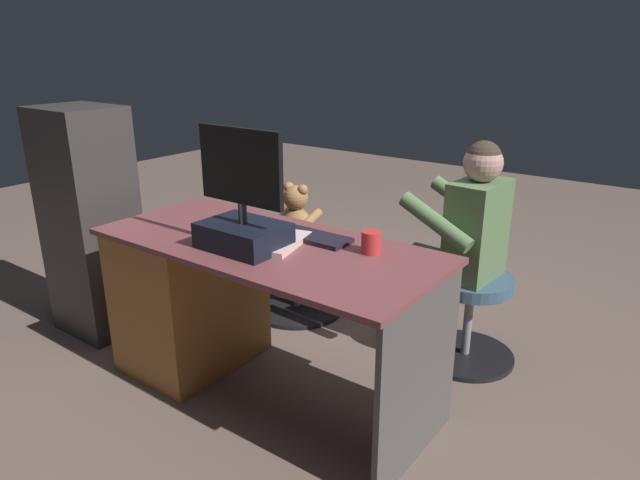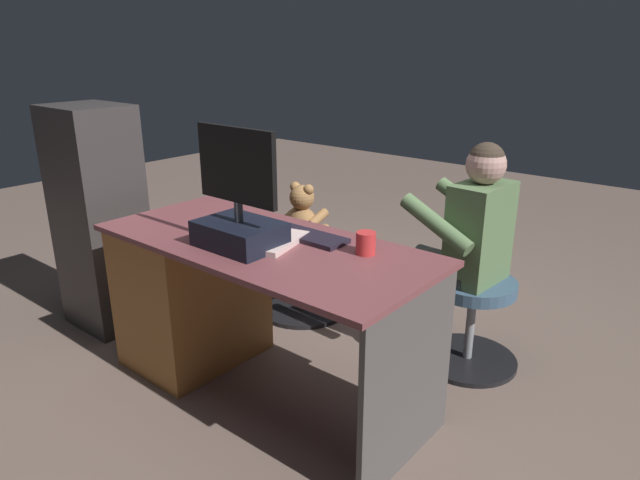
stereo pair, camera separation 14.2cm
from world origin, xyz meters
TOP-DOWN VIEW (x-y plane):
  - ground_plane at (0.00, 0.00)m, footprint 10.00×10.00m
  - desk at (0.41, 0.31)m, footprint 1.53×0.68m
  - monitor at (0.03, 0.42)m, footprint 0.42×0.25m
  - keyboard at (-0.10, 0.16)m, footprint 0.42×0.14m
  - computer_mouse at (0.19, 0.17)m, footprint 0.06×0.10m
  - cup at (-0.43, 0.16)m, footprint 0.08×0.08m
  - tv_remote at (0.25, 0.28)m, footprint 0.05×0.15m
  - notebook_binder at (-0.05, 0.31)m, footprint 0.29×0.35m
  - office_chair_teddy at (0.44, -0.45)m, footprint 0.56×0.56m
  - teddy_bear at (0.44, -0.46)m, footprint 0.24×0.24m
  - visitor_chair at (-0.60, -0.52)m, footprint 0.49×0.49m
  - person at (-0.52, -0.52)m, footprint 0.53×0.50m
  - equipment_rack at (1.20, 0.39)m, footprint 0.44×0.36m

SIDE VIEW (x-z plane):
  - ground_plane at x=0.00m, z-range 0.00..0.00m
  - office_chair_teddy at x=0.44m, z-range 0.02..0.47m
  - visitor_chair at x=-0.60m, z-range 0.04..0.49m
  - desk at x=0.41m, z-range 0.03..0.77m
  - teddy_bear at x=0.44m, z-range 0.43..0.77m
  - equipment_rack at x=1.20m, z-range 0.00..1.24m
  - person at x=-0.52m, z-range 0.10..1.22m
  - tv_remote at x=0.25m, z-range 0.75..0.76m
  - keyboard at x=-0.10m, z-range 0.75..0.77m
  - notebook_binder at x=-0.05m, z-range 0.75..0.77m
  - computer_mouse at x=0.19m, z-range 0.75..0.78m
  - cup at x=-0.43m, z-range 0.75..0.84m
  - monitor at x=0.03m, z-range 0.63..1.12m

